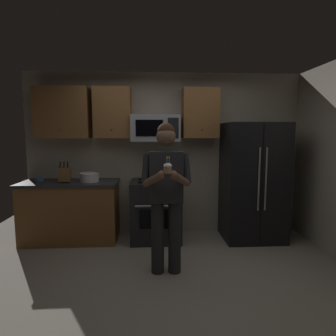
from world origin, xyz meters
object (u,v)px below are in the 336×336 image
at_px(bowl_large_white, 89,177).
at_px(bowl_small_colored, 39,179).
at_px(oven_range, 156,210).
at_px(microwave, 155,128).
at_px(person, 166,190).
at_px(knife_block, 65,175).
at_px(refrigerator, 253,182).
at_px(cupcake, 168,168).

distance_m(bowl_large_white, bowl_small_colored, 0.78).
bearing_deg(oven_range, microwave, 89.98).
bearing_deg(person, microwave, 94.97).
xyz_separation_m(knife_block, bowl_small_colored, (-0.42, 0.10, -0.08)).
bearing_deg(person, refrigerator, 36.99).
distance_m(refrigerator, knife_block, 2.85).
bearing_deg(knife_block, oven_range, 1.24).
height_order(knife_block, cupcake, cupcake).
bearing_deg(bowl_large_white, refrigerator, -0.72).
bearing_deg(cupcake, person, 90.00).
distance_m(knife_block, cupcake, 2.03).
bearing_deg(refrigerator, knife_block, 179.80).
xyz_separation_m(knife_block, person, (1.46, -1.06, -0.04)).
bearing_deg(oven_range, refrigerator, -1.50).
xyz_separation_m(oven_range, person, (0.11, -1.09, 0.53)).
height_order(knife_block, bowl_large_white, knife_block).
height_order(oven_range, knife_block, knife_block).
bearing_deg(knife_block, person, -36.06).
distance_m(oven_range, microwave, 1.26).
distance_m(knife_block, bowl_small_colored, 0.43).
xyz_separation_m(oven_range, microwave, (0.00, 0.12, 1.26)).
bearing_deg(cupcake, bowl_small_colored, 141.51).
relative_size(refrigerator, person, 1.02).
height_order(oven_range, person, person).
relative_size(knife_block, cupcake, 1.84).
bearing_deg(cupcake, bowl_large_white, 127.96).
height_order(bowl_small_colored, cupcake, cupcake).
distance_m(oven_range, cupcake, 1.65).
relative_size(bowl_large_white, person, 0.16).
height_order(oven_range, cupcake, cupcake).
bearing_deg(refrigerator, oven_range, 178.50).
height_order(refrigerator, bowl_small_colored, refrigerator).
xyz_separation_m(oven_range, bowl_small_colored, (-1.77, 0.07, 0.49)).
bearing_deg(bowl_small_colored, cupcake, -38.49).
bearing_deg(person, cupcake, -90.00).
height_order(microwave, cupcake, microwave).
relative_size(oven_range, cupcake, 5.36).
bearing_deg(bowl_small_colored, bowl_large_white, -5.76).
height_order(refrigerator, knife_block, refrigerator).
relative_size(refrigerator, bowl_large_white, 6.23).
bearing_deg(cupcake, microwave, 93.91).
height_order(refrigerator, person, refrigerator).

